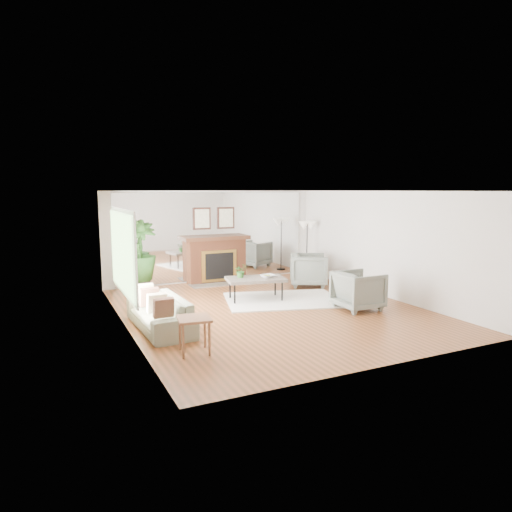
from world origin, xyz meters
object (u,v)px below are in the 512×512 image
coffee_table (256,280)px  sofa (160,313)px  fireplace (217,258)px  armchair_front (358,290)px  potted_ficus (139,253)px  floor_lamp (307,230)px  armchair_back (309,270)px  side_table (194,323)px

coffee_table → sofa: 2.80m
fireplace → armchair_front: fireplace is taller
potted_ficus → floor_lamp: (4.67, -0.42, 0.45)m
armchair_back → potted_ficus: size_ratio=0.53×
armchair_front → side_table: armchair_front is taller
sofa → side_table: (0.18, -1.47, 0.19)m
fireplace → potted_ficus: fireplace is taller
fireplace → side_table: fireplace is taller
armchair_back → armchair_front: armchair_back is taller
side_table → floor_lamp: 6.63m
sofa → floor_lamp: floor_lamp is taller
fireplace → floor_lamp: 2.70m
armchair_front → side_table: bearing=104.6°
armchair_front → floor_lamp: 3.68m
armchair_back → side_table: 5.56m
armchair_front → potted_ficus: bearing=44.7°
coffee_table → floor_lamp: size_ratio=0.88×
side_table → floor_lamp: floor_lamp is taller
armchair_back → floor_lamp: bearing=-1.6°
fireplace → side_table: bearing=-114.2°
armchair_front → sofa: bearing=84.0°
coffee_table → side_table: (-2.33, -2.68, -0.01)m
coffee_table → side_table: size_ratio=2.52×
fireplace → coffee_table: (0.06, -2.37, -0.18)m
armchair_back → floor_lamp: (0.51, 0.94, 0.97)m
coffee_table → sofa: size_ratio=0.72×
coffee_table → potted_ficus: size_ratio=0.81×
fireplace → coffee_table: bearing=-88.5°
fireplace → armchair_front: bearing=-67.2°
armchair_front → floor_lamp: floor_lamp is taller
sofa → armchair_back: bearing=112.3°
side_table → armchair_back: bearing=39.5°
coffee_table → potted_ficus: 3.15m
armchair_back → potted_ficus: 4.40m
fireplace → armchair_back: fireplace is taller
coffee_table → floor_lamp: 3.19m
side_table → potted_ficus: (0.14, 4.90, 0.47)m
armchair_front → floor_lamp: size_ratio=0.55×
fireplace → floor_lamp: fireplace is taller
coffee_table → armchair_front: bearing=-45.3°
armchair_back → side_table: size_ratio=1.64×
coffee_table → potted_ficus: potted_ficus is taller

